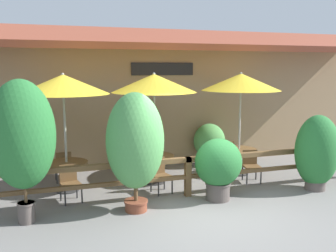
{
  "coord_description": "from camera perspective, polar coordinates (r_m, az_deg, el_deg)",
  "views": [
    {
      "loc": [
        -3.09,
        -6.98,
        3.03
      ],
      "look_at": [
        -0.37,
        1.45,
        1.65
      ],
      "focal_mm": 40.0,
      "sensor_mm": 36.0,
      "label": 1
    }
  ],
  "objects": [
    {
      "name": "ground_plane",
      "position": [
        8.21,
        5.7,
        -12.87
      ],
      "size": [
        60.0,
        60.0,
        0.0
      ],
      "primitive_type": "plane",
      "color": "slate"
    },
    {
      "name": "building_facade",
      "position": [
        11.54,
        -2.33,
        4.52
      ],
      "size": [
        14.28,
        1.49,
        4.23
      ],
      "color": "#997A56",
      "rests_on": "ground"
    },
    {
      "name": "patio_railing",
      "position": [
        8.91,
        3.05,
        -6.37
      ],
      "size": [
        10.4,
        0.14,
        0.95
      ],
      "color": "brown",
      "rests_on": "ground"
    },
    {
      "name": "patio_umbrella_near",
      "position": [
        9.33,
        -15.69,
        6.11
      ],
      "size": [
        2.21,
        2.21,
        2.92
      ],
      "color": "#B7B2A8",
      "rests_on": "ground"
    },
    {
      "name": "dining_table_near",
      "position": [
        9.63,
        -15.18,
        -6.15
      ],
      "size": [
        1.04,
        1.04,
        0.74
      ],
      "color": "brown",
      "rests_on": "ground"
    },
    {
      "name": "chair_near_streetside",
      "position": [
        8.91,
        -14.72,
        -8.18
      ],
      "size": [
        0.5,
        0.5,
        0.84
      ],
      "rotation": [
        0.0,
        0.0,
        0.22
      ],
      "color": "brown",
      "rests_on": "ground"
    },
    {
      "name": "chair_near_wallside",
      "position": [
        10.42,
        -15.65,
        -5.74
      ],
      "size": [
        0.44,
        0.44,
        0.84
      ],
      "rotation": [
        0.0,
        0.0,
        3.2
      ],
      "color": "brown",
      "rests_on": "ground"
    },
    {
      "name": "patio_umbrella_middle",
      "position": [
        9.67,
        -2.15,
        6.52
      ],
      "size": [
        2.21,
        2.21,
        2.92
      ],
      "color": "#B7B2A8",
      "rests_on": "ground"
    },
    {
      "name": "dining_table_middle",
      "position": [
        9.97,
        -2.08,
        -5.34
      ],
      "size": [
        1.04,
        1.04,
        0.74
      ],
      "color": "brown",
      "rests_on": "ground"
    },
    {
      "name": "chair_middle_streetside",
      "position": [
        9.24,
        -1.21,
        -7.27
      ],
      "size": [
        0.5,
        0.5,
        0.84
      ],
      "rotation": [
        0.0,
        0.0,
        0.22
      ],
      "color": "brown",
      "rests_on": "ground"
    },
    {
      "name": "chair_middle_wallside",
      "position": [
        10.73,
        -3.33,
        -5.01
      ],
      "size": [
        0.47,
        0.47,
        0.84
      ],
      "rotation": [
        0.0,
        0.0,
        3.27
      ],
      "color": "brown",
      "rests_on": "ground"
    },
    {
      "name": "patio_umbrella_far",
      "position": [
        10.69,
        11.04,
        6.58
      ],
      "size": [
        2.21,
        2.21,
        2.92
      ],
      "color": "#B7B2A8",
      "rests_on": "ground"
    },
    {
      "name": "dining_table_far",
      "position": [
        10.96,
        10.73,
        -4.19
      ],
      "size": [
        1.04,
        1.04,
        0.74
      ],
      "color": "brown",
      "rests_on": "ground"
    },
    {
      "name": "chair_far_streetside",
      "position": [
        10.35,
        12.55,
        -5.72
      ],
      "size": [
        0.5,
        0.5,
        0.84
      ],
      "rotation": [
        0.0,
        0.0,
        -0.2
      ],
      "color": "brown",
      "rests_on": "ground"
    },
    {
      "name": "chair_far_wallside",
      "position": [
        11.61,
        8.82,
        -4.04
      ],
      "size": [
        0.44,
        0.44,
        0.84
      ],
      "rotation": [
        0.0,
        0.0,
        3.09
      ],
      "color": "brown",
      "rests_on": "ground"
    },
    {
      "name": "potted_plant_tall_tropical",
      "position": [
        7.84,
        -5.02,
        -2.51
      ],
      "size": [
        1.22,
        1.1,
        2.54
      ],
      "color": "brown",
      "rests_on": "ground"
    },
    {
      "name": "potted_plant_corner_fern",
      "position": [
        10.02,
        21.76,
        -3.68
      ],
      "size": [
        1.11,
        1.0,
        1.9
      ],
      "color": "#564C47",
      "rests_on": "ground"
    },
    {
      "name": "potted_plant_entrance_palm",
      "position": [
        8.7,
        7.68,
        -5.97
      ],
      "size": [
        1.1,
        0.99,
        1.44
      ],
      "color": "#564C47",
      "rests_on": "ground"
    },
    {
      "name": "potted_plant_broad_leaf",
      "position": [
        7.67,
        -21.35,
        -1.43
      ],
      "size": [
        1.26,
        1.13,
        2.83
      ],
      "color": "#564C47",
      "rests_on": "ground"
    },
    {
      "name": "potted_plant_small_flowering",
      "position": [
        11.78,
        6.32,
        -2.36
      ],
      "size": [
        1.0,
        0.9,
        1.32
      ],
      "color": "brown",
      "rests_on": "ground"
    }
  ]
}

